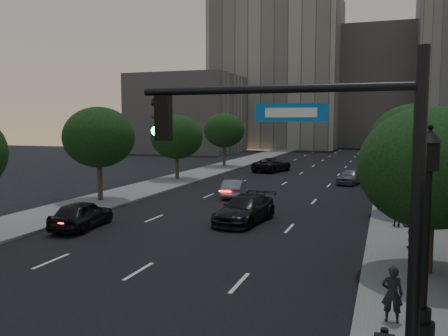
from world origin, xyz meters
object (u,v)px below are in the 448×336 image
at_px(pedestrian_c, 397,212).
at_px(sedan_mid_left, 234,188).
at_px(pedestrian_a, 392,294).
at_px(sedan_far_left, 272,165).
at_px(traffic_signal_mast, 353,229).
at_px(sedan_near_left, 82,214).
at_px(sedan_far_right, 351,176).
at_px(sedan_near_right, 245,209).
at_px(street_lamp, 426,246).
at_px(pedestrian_b, 413,228).

bearing_deg(pedestrian_c, sedan_mid_left, -42.53).
bearing_deg(pedestrian_a, sedan_far_left, -73.24).
relative_size(sedan_mid_left, pedestrian_a, 2.58).
height_order(traffic_signal_mast, sedan_near_left, traffic_signal_mast).
bearing_deg(sedan_far_right, pedestrian_a, -69.52).
bearing_deg(sedan_near_right, pedestrian_a, -49.24).
bearing_deg(pedestrian_a, street_lamp, 121.57).
height_order(street_lamp, pedestrian_c, street_lamp).
relative_size(street_lamp, sedan_far_right, 1.33).
distance_m(traffic_signal_mast, pedestrian_c, 17.51).
bearing_deg(pedestrian_b, sedan_far_left, -56.10).
xyz_separation_m(street_lamp, sedan_far_left, (-13.18, 39.84, -1.85)).
bearing_deg(sedan_far_right, pedestrian_c, -64.07).
distance_m(sedan_near_right, pedestrian_b, 9.22).
bearing_deg(traffic_signal_mast, pedestrian_a, 79.58).
bearing_deg(sedan_near_left, street_lamp, 145.82).
distance_m(sedan_near_left, sedan_near_right, 8.84).
bearing_deg(sedan_far_left, traffic_signal_mast, 119.20).
bearing_deg(sedan_far_left, sedan_mid_left, 108.61).
xyz_separation_m(sedan_far_left, sedan_near_right, (4.78, -27.06, -0.02)).
height_order(sedan_near_right, pedestrian_a, pedestrian_a).
height_order(street_lamp, pedestrian_a, street_lamp).
height_order(sedan_mid_left, sedan_far_right, sedan_far_right).
height_order(sedan_far_left, sedan_near_right, sedan_far_left).
bearing_deg(street_lamp, sedan_mid_left, 118.98).
distance_m(traffic_signal_mast, sedan_mid_left, 26.69).
height_order(sedan_mid_left, sedan_far_left, sedan_far_left).
bearing_deg(pedestrian_a, sedan_near_right, -57.73).
bearing_deg(sedan_far_right, sedan_far_left, 152.80).
bearing_deg(pedestrian_c, street_lamp, 81.30).
height_order(traffic_signal_mast, pedestrian_c, traffic_signal_mast).
relative_size(sedan_mid_left, pedestrian_c, 2.69).
bearing_deg(pedestrian_b, pedestrian_a, 93.83).
bearing_deg(sedan_far_right, sedan_near_left, -103.58).
bearing_deg(pedestrian_b, sedan_near_right, -10.67).
relative_size(street_lamp, sedan_far_left, 0.99).
relative_size(sedan_near_left, pedestrian_a, 2.83).
distance_m(traffic_signal_mast, sedan_near_left, 19.14).
height_order(traffic_signal_mast, sedan_near_right, traffic_signal_mast).
relative_size(sedan_far_right, pedestrian_a, 2.66).
bearing_deg(sedan_far_left, pedestrian_c, 130.45).
bearing_deg(street_lamp, pedestrian_a, 122.66).
relative_size(pedestrian_a, pedestrian_b, 0.89).
bearing_deg(sedan_mid_left, traffic_signal_mast, 103.06).
height_order(sedan_far_left, pedestrian_a, pedestrian_a).
bearing_deg(street_lamp, sedan_near_right, 123.30).
xyz_separation_m(traffic_signal_mast, street_lamp, (1.53, 3.35, -1.04)).
bearing_deg(sedan_near_right, street_lamp, -49.30).
bearing_deg(sedan_far_left, street_lamp, 122.41).
bearing_deg(street_lamp, pedestrian_c, 91.37).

